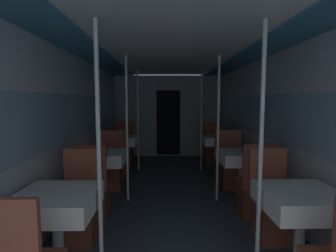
{
  "coord_description": "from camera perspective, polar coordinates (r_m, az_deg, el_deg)",
  "views": [
    {
      "loc": [
        -0.14,
        -1.38,
        1.52
      ],
      "look_at": [
        -0.07,
        2.69,
        1.12
      ],
      "focal_mm": 28.0,
      "sensor_mm": 36.0,
      "label": 1
    }
  ],
  "objects": [
    {
      "name": "chair_right_near_2",
      "position": [
        5.3,
        12.05,
        -7.82
      ],
      "size": [
        0.42,
        0.42,
        0.98
      ],
      "color": "brown",
      "rests_on": "ground_plane"
    },
    {
      "name": "support_pole_right_2",
      "position": [
        5.67,
        7.27,
        1.2
      ],
      "size": [
        0.04,
        0.04,
        2.17
      ],
      "color": "silver",
      "rests_on": "ground_plane"
    },
    {
      "name": "chair_left_far_1",
      "position": [
        4.71,
        -12.3,
        -9.54
      ],
      "size": [
        0.42,
        0.42,
        0.98
      ],
      "rotation": [
        0.0,
        0.0,
        3.14
      ],
      "color": "brown",
      "rests_on": "ground_plane"
    },
    {
      "name": "support_pole_left_1",
      "position": [
        3.94,
        -8.92,
        -0.78
      ],
      "size": [
        0.04,
        0.04,
        2.17
      ],
      "color": "silver",
      "rests_on": "ground_plane"
    },
    {
      "name": "support_pole_right_1",
      "position": [
        3.99,
        10.85,
        -0.73
      ],
      "size": [
        0.04,
        0.04,
        2.17
      ],
      "color": "silver",
      "rests_on": "ground_plane"
    },
    {
      "name": "wall_right",
      "position": [
        4.39,
        20.28,
        -0.05
      ],
      "size": [
        0.05,
        8.18,
        2.17
      ],
      "color": "silver",
      "rests_on": "ground_plane"
    },
    {
      "name": "dining_table_left_0",
      "position": [
        2.5,
        -23.08,
        -15.54
      ],
      "size": [
        0.66,
        0.66,
        0.75
      ],
      "color": "#4C4C51",
      "rests_on": "ground_plane"
    },
    {
      "name": "dining_table_right_1",
      "position": [
        4.15,
        15.74,
        -6.87
      ],
      "size": [
        0.66,
        0.66,
        0.75
      ],
      "color": "#4C4C51",
      "rests_on": "ground_plane"
    },
    {
      "name": "chair_right_far_0",
      "position": [
        3.23,
        21.68,
        -17.05
      ],
      "size": [
        0.42,
        0.42,
        0.98
      ],
      "rotation": [
        0.0,
        0.0,
        3.14
      ],
      "color": "brown",
      "rests_on": "ground_plane"
    },
    {
      "name": "chair_left_far_2",
      "position": [
        6.36,
        -9.3,
        -5.51
      ],
      "size": [
        0.42,
        0.42,
        0.98
      ],
      "rotation": [
        0.0,
        0.0,
        3.14
      ],
      "color": "brown",
      "rests_on": "ground_plane"
    },
    {
      "name": "support_pole_right_0",
      "position": [
        2.35,
        19.54,
        -5.38
      ],
      "size": [
        0.04,
        0.04,
        2.17
      ],
      "color": "silver",
      "rests_on": "ground_plane"
    },
    {
      "name": "support_pole_left_2",
      "position": [
        5.64,
        -6.56,
        1.18
      ],
      "size": [
        0.04,
        0.04,
        2.17
      ],
      "color": "silver",
      "rests_on": "ground_plane"
    },
    {
      "name": "dining_table_right_0",
      "position": [
        2.62,
        27.01,
        -14.73
      ],
      "size": [
        0.66,
        0.66,
        0.75
      ],
      "color": "#4C4C51",
      "rests_on": "ground_plane"
    },
    {
      "name": "dining_table_left_1",
      "position": [
        4.08,
        -13.99,
        -7.05
      ],
      "size": [
        0.66,
        0.66,
        0.75
      ],
      "color": "#4C4C51",
      "rests_on": "ground_plane"
    },
    {
      "name": "chair_left_near_1",
      "position": [
        3.63,
        -15.94,
        -14.25
      ],
      "size": [
        0.42,
        0.42,
        0.98
      ],
      "color": "brown",
      "rests_on": "ground_plane"
    },
    {
      "name": "dining_table_left_2",
      "position": [
        5.74,
        -10.17,
        -3.31
      ],
      "size": [
        0.66,
        0.66,
        0.75
      ],
      "color": "#4C4C51",
      "rests_on": "ground_plane"
    },
    {
      "name": "ceiling_panel",
      "position": [
        4.13,
        0.95,
        15.32
      ],
      "size": [
        2.91,
        8.18,
        0.07
      ],
      "color": "white",
      "rests_on": "wall_left"
    },
    {
      "name": "dining_table_right_2",
      "position": [
        5.79,
        10.82,
        -3.24
      ],
      "size": [
        0.66,
        0.66,
        0.75
      ],
      "color": "#4C4C51",
      "rests_on": "ground_plane"
    },
    {
      "name": "chair_right_far_1",
      "position": [
        4.77,
        13.6,
        -9.36
      ],
      "size": [
        0.42,
        0.42,
        0.98
      ],
      "rotation": [
        0.0,
        0.0,
        3.14
      ],
      "color": "brown",
      "rests_on": "ground_plane"
    },
    {
      "name": "bulkhead_far",
      "position": [
        7.1,
        0.07,
        2.1
      ],
      "size": [
        2.86,
        0.09,
        2.17
      ],
      "color": "gray",
      "rests_on": "ground_plane"
    },
    {
      "name": "support_pole_left_0",
      "position": [
        2.27,
        -14.83,
        -5.65
      ],
      "size": [
        0.04,
        0.04,
        2.17
      ],
      "color": "silver",
      "rests_on": "ground_plane"
    },
    {
      "name": "chair_left_far_0",
      "position": [
        3.13,
        -18.69,
        -17.66
      ],
      "size": [
        0.42,
        0.42,
        0.98
      ],
      "rotation": [
        0.0,
        0.0,
        3.14
      ],
      "color": "brown",
      "rests_on": "ground_plane"
    },
    {
      "name": "chair_right_near_1",
      "position": [
        3.72,
        18.24,
        -13.87
      ],
      "size": [
        0.42,
        0.42,
        0.98
      ],
      "color": "brown",
      "rests_on": "ground_plane"
    },
    {
      "name": "chair_right_far_2",
      "position": [
        6.41,
        9.69,
        -5.44
      ],
      "size": [
        0.42,
        0.42,
        0.98
      ],
      "rotation": [
        0.0,
        0.0,
        3.14
      ],
      "color": "brown",
      "rests_on": "ground_plane"
    },
    {
      "name": "wall_left",
      "position": [
        4.29,
        -18.88,
        -0.12
      ],
      "size": [
        0.05,
        8.18,
        2.17
      ],
      "color": "silver",
      "rests_on": "ground_plane"
    },
    {
      "name": "chair_left_near_2",
      "position": [
        5.24,
        -11.11,
        -7.95
      ],
      "size": [
        0.42,
        0.42,
        0.98
      ],
      "color": "brown",
      "rests_on": "ground_plane"
    }
  ]
}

